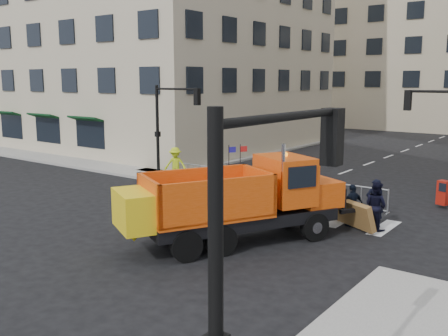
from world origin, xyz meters
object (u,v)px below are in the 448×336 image
Objects in this scene: plow_truck at (236,199)px; cop_b at (376,206)px; cop_a at (375,203)px; cop_c at (353,205)px; worker at (175,165)px; newspaper_box at (443,193)px.

plow_truck is 4.95× the size of cop_b.
cop_a reaches higher than cop_c.
cop_a is at bearing -5.63° from plow_truck.
worker is at bearing 10.94° from cop_b.
worker is (-10.99, 1.80, 0.27)m from cop_c.
plow_truck is 5.54× the size of cop_c.
cop_c is at bearing -1.78° from cop_a.
cop_c is (2.47, 4.45, -0.75)m from plow_truck.
worker reaches higher than cop_b.
worker is at bearing -36.71° from cop_a.
worker is at bearing 81.62° from plow_truck.
cop_c is 5.58m from newspaper_box.
cop_a is 1.14× the size of cop_c.
cop_a is 1.02× the size of cop_b.
cop_b is 0.90m from cop_c.
cop_b is (0.15, -0.33, -0.02)m from cop_a.
newspaper_box is (1.41, 4.75, -0.26)m from cop_a.
plow_truck is 5.68m from cop_b.
plow_truck is at bearing -62.80° from worker.
plow_truck reaches higher than newspaper_box.
cop_a reaches higher than cop_b.
worker is at bearing -148.37° from newspaper_box.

